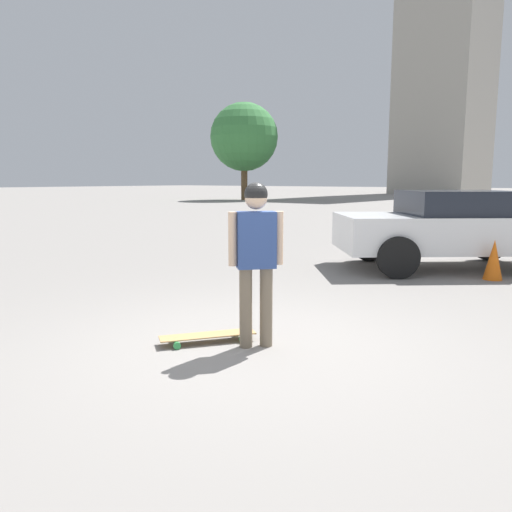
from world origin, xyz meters
TOP-DOWN VIEW (x-y plane):
  - ground_plane at (0.00, 0.00)m, footprint 220.00×220.00m
  - person at (0.00, 0.00)m, footprint 0.40×0.42m
  - skateboard at (0.47, 0.20)m, footprint 0.75×0.92m
  - car_parked_near at (-0.26, -5.76)m, footprint 4.33×3.99m
  - building_block_distant at (16.00, -60.81)m, footprint 8.44×15.00m
  - tree_distant at (23.00, -29.37)m, footprint 5.59×5.59m
  - traffic_cone at (-1.17, -5.09)m, footprint 0.31×0.31m

SIDE VIEW (x-z plane):
  - ground_plane at x=0.00m, z-range 0.00..0.00m
  - skateboard at x=0.47m, z-range 0.03..0.11m
  - traffic_cone at x=-1.17m, z-range 0.00..0.68m
  - car_parked_near at x=-0.26m, z-range 0.05..1.51m
  - person at x=0.00m, z-range 0.18..1.81m
  - tree_distant at x=23.00m, z-range 1.17..9.12m
  - building_block_distant at x=16.00m, z-range 0.00..42.28m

